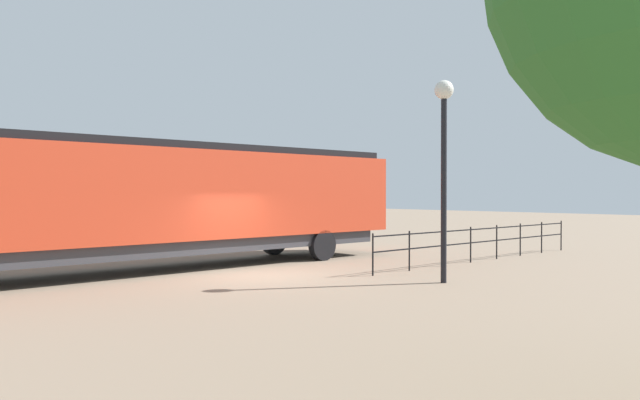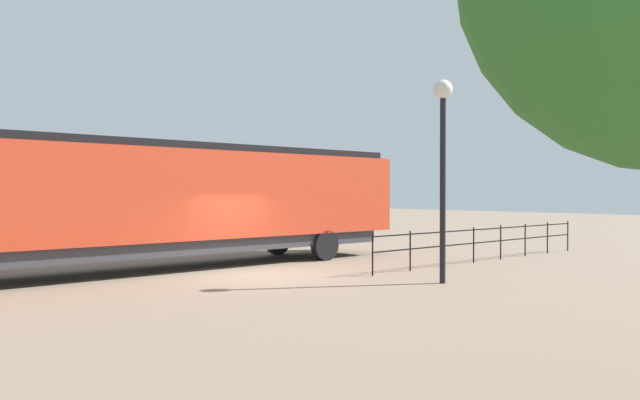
# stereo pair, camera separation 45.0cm
# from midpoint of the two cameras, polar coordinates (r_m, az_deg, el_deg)

# --- Properties ---
(ground_plane) EXTENTS (120.00, 120.00, 0.00)m
(ground_plane) POSITION_cam_midpoint_polar(r_m,az_deg,el_deg) (18.60, -6.27, -6.95)
(ground_plane) COLOR #84705B
(locomotive) EXTENTS (3.15, 18.48, 4.05)m
(locomotive) POSITION_cam_midpoint_polar(r_m,az_deg,el_deg) (20.41, -14.26, 0.14)
(locomotive) COLOR red
(locomotive) RESTS_ON ground_plane
(lamp_post) EXTENTS (0.52, 0.52, 5.54)m
(lamp_post) POSITION_cam_midpoint_polar(r_m,az_deg,el_deg) (17.15, 10.68, 5.73)
(lamp_post) COLOR black
(lamp_post) RESTS_ON ground_plane
(platform_fence) EXTENTS (0.05, 11.97, 1.26)m
(platform_fence) POSITION_cam_midpoint_polar(r_m,az_deg,el_deg) (23.03, 14.44, -3.47)
(platform_fence) COLOR black
(platform_fence) RESTS_ON ground_plane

